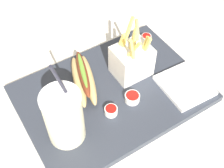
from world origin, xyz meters
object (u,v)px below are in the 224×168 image
(soda_cup, at_px, (64,117))
(hot_dog_1, at_px, (83,78))
(ketchup_cup_1, at_px, (132,97))
(ketchup_cup_2, at_px, (146,38))
(ketchup_cup_3, at_px, (111,111))
(napkin_stack, at_px, (185,85))
(fries_basket, at_px, (132,60))

(soda_cup, xyz_separation_m, hot_dog_1, (0.11, 0.12, -0.05))
(ketchup_cup_1, xyz_separation_m, ketchup_cup_2, (0.17, 0.17, -0.00))
(soda_cup, bearing_deg, ketchup_cup_2, 25.07)
(ketchup_cup_3, bearing_deg, hot_dog_1, 95.50)
(hot_dog_1, relative_size, napkin_stack, 1.41)
(hot_dog_1, height_order, ketchup_cup_1, hot_dog_1)
(soda_cup, distance_m, ketchup_cup_1, 0.20)
(ketchup_cup_3, xyz_separation_m, napkin_stack, (0.21, -0.03, -0.01))
(hot_dog_1, bearing_deg, napkin_stack, -34.19)
(ketchup_cup_2, height_order, napkin_stack, ketchup_cup_2)
(ketchup_cup_1, distance_m, ketchup_cup_3, 0.07)
(soda_cup, relative_size, hot_dog_1, 1.34)
(hot_dog_1, xyz_separation_m, ketchup_cup_2, (0.25, 0.05, -0.01))
(soda_cup, bearing_deg, napkin_stack, -6.40)
(soda_cup, height_order, ketchup_cup_3, soda_cup)
(soda_cup, distance_m, fries_basket, 0.26)
(ketchup_cup_2, height_order, ketchup_cup_3, same)
(ketchup_cup_2, bearing_deg, hot_dog_1, -168.40)
(ketchup_cup_1, bearing_deg, soda_cup, -179.79)
(fries_basket, distance_m, ketchup_cup_3, 0.15)
(ketchup_cup_1, relative_size, napkin_stack, 0.30)
(ketchup_cup_1, relative_size, ketchup_cup_2, 1.30)
(ketchup_cup_2, xyz_separation_m, ketchup_cup_3, (-0.23, -0.17, 0.00))
(hot_dog_1, xyz_separation_m, napkin_stack, (0.22, -0.15, -0.02))
(hot_dog_1, bearing_deg, soda_cup, -133.22)
(soda_cup, distance_m, hot_dog_1, 0.17)
(soda_cup, relative_size, napkin_stack, 1.90)
(soda_cup, distance_m, ketchup_cup_3, 0.14)
(ketchup_cup_3, relative_size, napkin_stack, 0.25)
(soda_cup, xyz_separation_m, ketchup_cup_1, (0.19, 0.00, -0.06))
(ketchup_cup_1, bearing_deg, hot_dog_1, 124.77)
(fries_basket, bearing_deg, ketchup_cup_1, -122.62)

